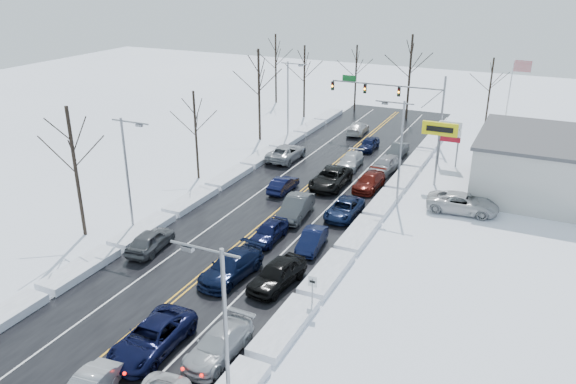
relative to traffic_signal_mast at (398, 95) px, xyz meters
The scene contains 42 objects.
ground 28.73m from the traffic_signal_mast, 97.02° to the right, with size 160.00×160.00×0.00m, color white.
road_surface 26.78m from the traffic_signal_mast, 97.55° to the right, with size 14.00×84.00×0.01m, color black.
snow_bank_left 28.77m from the traffic_signal_mast, 113.03° to the right, with size 1.82×72.00×0.55m, color white.
snow_bank_right 26.88m from the traffic_signal_mast, 80.92° to the right, with size 1.82×72.00×0.55m, color white.
traffic_signal_mast is the anchor object (origin of this frame).
tires_plus_sign 13.92m from the traffic_signal_mast, 59.54° to the right, with size 3.20×0.34×6.00m.
used_vehicles_sign 9.50m from the traffic_signal_mast, 40.34° to the right, with size 2.20×0.22×4.65m.
speed_limit_sign 36.51m from the traffic_signal_mast, 82.48° to the right, with size 0.55×0.09×2.35m.
flagpole 11.90m from the traffic_signal_mast, ahead, with size 1.87×1.20×10.00m.
streetlight_se 46.25m from the traffic_signal_mast, 83.98° to the right, with size 3.20×0.25×9.00m.
streetlight_ne 18.63m from the traffic_signal_mast, 74.91° to the right, with size 3.20×0.25×9.00m.
streetlight_sw 34.08m from the traffic_signal_mast, 110.16° to the right, with size 3.20×0.25×9.00m.
streetlight_nw 12.40m from the traffic_signal_mast, 161.23° to the right, with size 3.20×0.25×9.00m.
tree_left_b 37.16m from the traffic_signal_mast, 113.74° to the right, with size 4.00×4.00×10.00m.
tree_left_c 24.38m from the traffic_signal_mast, 124.90° to the right, with size 3.40×3.40×8.50m.
tree_left_d 15.93m from the traffic_signal_mast, 157.76° to the right, with size 4.20×4.20×10.50m.
tree_left_e 15.51m from the traffic_signal_mast, 157.13° to the left, with size 3.80×3.80×9.50m.
tree_far_a 24.63m from the traffic_signal_mast, 150.75° to the left, with size 4.00×4.00×10.00m.
tree_far_b 16.10m from the traffic_signal_mast, 125.98° to the left, with size 3.60×3.60×9.00m.
tree_far_c 11.32m from the traffic_signal_mast, 97.48° to the left, with size 4.40×4.40×11.00m.
tree_far_d 15.16m from the traffic_signal_mast, 55.64° to the left, with size 3.40×3.40×8.50m.
queued_car_2 43.39m from the traffic_signal_mast, 92.02° to the right, with size 2.60×5.64×1.57m, color black.
queued_car_3 35.16m from the traffic_signal_mast, 92.58° to the right, with size 2.23×5.48×1.59m, color black.
queued_car_4 29.39m from the traffic_signal_mast, 93.53° to the right, with size 1.71×4.24×1.45m, color black.
queued_car_5 24.80m from the traffic_signal_mast, 94.09° to the right, with size 1.78×5.10×1.68m, color #393C3E.
queued_car_6 17.51m from the traffic_signal_mast, 95.61° to the right, with size 2.74×5.94×1.65m, color black.
queued_car_7 12.13m from the traffic_signal_mast, 99.23° to the right, with size 1.95×4.81×1.39m, color #ACAFB4.
queued_car_8 7.19m from the traffic_signal_mast, 112.97° to the right, with size 1.60×3.97×1.35m, color black.
queued_car_11 42.31m from the traffic_signal_mast, 87.36° to the right, with size 2.00×4.91×1.43m, color #A4A7AC.
queued_car_12 34.80m from the traffic_signal_mast, 87.31° to the right, with size 1.99×4.94×1.68m, color black.
queued_car_13 29.24m from the traffic_signal_mast, 86.74° to the right, with size 1.43×4.10×1.35m, color black.
queued_car_14 23.11m from the traffic_signal_mast, 85.33° to the right, with size 2.25×4.89×1.36m, color black.
queued_car_15 16.65m from the traffic_signal_mast, 83.38° to the right, with size 1.98×4.86×1.41m, color #490F09.
queued_car_16 12.15m from the traffic_signal_mast, 80.07° to the right, with size 1.92×4.78×1.63m, color gray.
queued_car_17 7.71m from the traffic_signal_mast, 71.66° to the right, with size 1.43×4.09×1.35m, color #414547.
oncoming_car_0 20.93m from the traffic_signal_mast, 104.50° to the right, with size 1.42×4.08×1.34m, color black.
oncoming_car_1 15.26m from the traffic_signal_mast, 127.43° to the right, with size 2.66×5.76×1.60m, color #989A9F.
oncoming_car_2 7.53m from the traffic_signal_mast, 165.75° to the left, with size 2.00×4.92×1.43m, color #B9B9BB.
oncoming_car_3 35.40m from the traffic_signal_mast, 104.54° to the right, with size 1.84×4.57×1.56m, color #44464A.
parked_car_0 20.99m from the traffic_signal_mast, 59.01° to the right, with size 2.69×5.82×1.62m, color #BDBEC0.
parked_car_1 18.19m from the traffic_signal_mast, 38.29° to the right, with size 2.03×4.98×1.45m, color #3F4144.
parked_car_2 13.94m from the traffic_signal_mast, 25.48° to the right, with size 1.91×4.74×1.61m, color black.
Camera 1 is at (19.00, -34.26, 19.14)m, focal length 35.00 mm.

